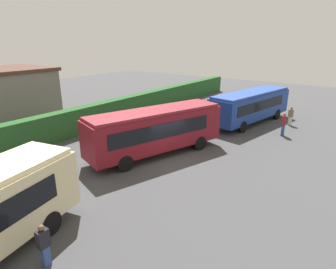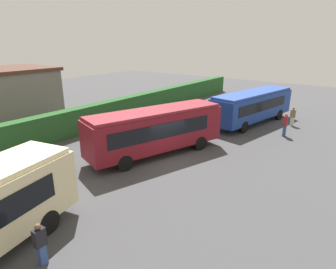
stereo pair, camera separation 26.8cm
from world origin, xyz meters
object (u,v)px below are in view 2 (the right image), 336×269
at_px(person_center, 285,124).
at_px(person_right, 293,116).
at_px(bus_blue, 253,105).
at_px(bus_maroon, 156,129).
at_px(person_left, 40,243).

height_order(person_center, person_right, person_center).
distance_m(bus_blue, person_right, 3.66).
bearing_deg(person_right, bus_maroon, 157.56).
bearing_deg(person_left, bus_maroon, 106.12).
distance_m(bus_maroon, person_right, 13.93).
xyz_separation_m(person_left, person_center, (19.53, -2.87, 0.16)).
relative_size(bus_maroon, bus_blue, 0.97).
bearing_deg(person_right, person_left, 175.43).
bearing_deg(person_center, bus_blue, -39.54).
bearing_deg(bus_blue, person_right, -56.80).
height_order(bus_blue, person_left, bus_blue).
relative_size(person_left, person_center, 0.86).
distance_m(bus_blue, person_center, 4.21).
distance_m(person_left, person_center, 19.74).
relative_size(person_left, person_right, 0.96).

